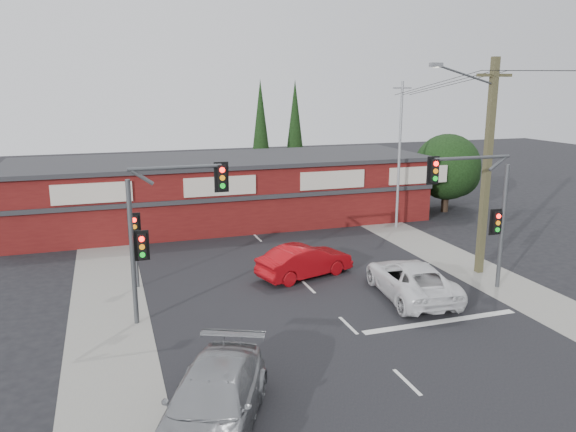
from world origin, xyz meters
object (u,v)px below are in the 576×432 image
object	(u,v)px
white_suv	(411,279)
silver_suv	(213,402)
utility_pole	(485,161)
shop_building	(224,190)
red_sedan	(305,261)

from	to	relation	value
white_suv	silver_suv	xyz separation A→B (m)	(-9.76, -6.83, 0.05)
white_suv	utility_pole	size ratio (longest dim) A/B	0.55
utility_pole	silver_suv	bearing A→B (deg)	-149.13
shop_building	red_sedan	bearing A→B (deg)	-83.65
white_suv	silver_suv	distance (m)	11.92
red_sedan	utility_pole	xyz separation A→B (m)	(8.03, -2.03, 4.63)
white_suv	red_sedan	distance (m)	5.10
white_suv	shop_building	world-z (taller)	shop_building
white_suv	silver_suv	world-z (taller)	silver_suv
white_suv	shop_building	xyz separation A→B (m)	(-4.73, 15.77, 1.36)
white_suv	red_sedan	bearing A→B (deg)	-41.44
silver_suv	utility_pole	world-z (taller)	utility_pole
silver_suv	shop_building	world-z (taller)	shop_building
shop_building	utility_pole	bearing A→B (deg)	-56.24
silver_suv	utility_pole	distance (m)	17.38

